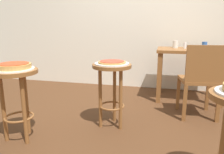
{
  "coord_description": "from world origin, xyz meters",
  "views": [
    {
      "loc": [
        0.39,
        -2.1,
        1.03
      ],
      "look_at": [
        -0.06,
        -0.28,
        0.6
      ],
      "focal_mm": 34.78,
      "sensor_mm": 36.0,
      "label": 1
    }
  ],
  "objects_px": {
    "cup_near_edge": "(204,46)",
    "cup_far_edge": "(175,44)",
    "serving_plate_middle": "(14,69)",
    "condiment_shaker": "(185,45)",
    "pizza_leftside": "(112,62)",
    "dining_table": "(189,59)",
    "stool_leftside": "(112,80)",
    "serving_plate_leftside": "(112,64)",
    "wooden_chair": "(200,79)",
    "stool_middle": "(16,88)",
    "pizza_middle": "(14,66)"
  },
  "relations": [
    {
      "from": "stool_middle",
      "to": "cup_far_edge",
      "type": "distance_m",
      "value": 2.23
    },
    {
      "from": "stool_middle",
      "to": "cup_near_edge",
      "type": "relative_size",
      "value": 6.18
    },
    {
      "from": "serving_plate_leftside",
      "to": "stool_middle",
      "type": "bearing_deg",
      "value": -147.72
    },
    {
      "from": "cup_near_edge",
      "to": "condiment_shaker",
      "type": "relative_size",
      "value": 1.22
    },
    {
      "from": "condiment_shaker",
      "to": "wooden_chair",
      "type": "bearing_deg",
      "value": -79.23
    },
    {
      "from": "dining_table",
      "to": "cup_far_edge",
      "type": "height_order",
      "value": "cup_far_edge"
    },
    {
      "from": "serving_plate_middle",
      "to": "condiment_shaker",
      "type": "bearing_deg",
      "value": 46.83
    },
    {
      "from": "serving_plate_leftside",
      "to": "wooden_chair",
      "type": "height_order",
      "value": "wooden_chair"
    },
    {
      "from": "wooden_chair",
      "to": "stool_middle",
      "type": "bearing_deg",
      "value": -151.08
    },
    {
      "from": "pizza_middle",
      "to": "cup_far_edge",
      "type": "height_order",
      "value": "cup_far_edge"
    },
    {
      "from": "serving_plate_middle",
      "to": "cup_near_edge",
      "type": "relative_size",
      "value": 3.17
    },
    {
      "from": "serving_plate_leftside",
      "to": "dining_table",
      "type": "height_order",
      "value": "dining_table"
    },
    {
      "from": "stool_leftside",
      "to": "dining_table",
      "type": "height_order",
      "value": "dining_table"
    },
    {
      "from": "stool_middle",
      "to": "cup_far_edge",
      "type": "relative_size",
      "value": 6.16
    },
    {
      "from": "dining_table",
      "to": "cup_near_edge",
      "type": "relative_size",
      "value": 8.31
    },
    {
      "from": "pizza_middle",
      "to": "stool_leftside",
      "type": "bearing_deg",
      "value": 32.28
    },
    {
      "from": "stool_leftside",
      "to": "serving_plate_leftside",
      "type": "bearing_deg",
      "value": 169.38
    },
    {
      "from": "dining_table",
      "to": "cup_far_edge",
      "type": "bearing_deg",
      "value": 155.95
    },
    {
      "from": "serving_plate_middle",
      "to": "stool_leftside",
      "type": "bearing_deg",
      "value": 32.28
    },
    {
      "from": "stool_leftside",
      "to": "stool_middle",
      "type": "bearing_deg",
      "value": -147.72
    },
    {
      "from": "stool_middle",
      "to": "condiment_shaker",
      "type": "height_order",
      "value": "condiment_shaker"
    },
    {
      "from": "stool_leftside",
      "to": "condiment_shaker",
      "type": "bearing_deg",
      "value": 56.16
    },
    {
      "from": "serving_plate_leftside",
      "to": "condiment_shaker",
      "type": "height_order",
      "value": "condiment_shaker"
    },
    {
      "from": "stool_leftside",
      "to": "pizza_leftside",
      "type": "xyz_separation_m",
      "value": [
        -0.0,
        0.0,
        0.19
      ]
    },
    {
      "from": "pizza_leftside",
      "to": "dining_table",
      "type": "xyz_separation_m",
      "value": [
        0.85,
        1.12,
        -0.09
      ]
    },
    {
      "from": "pizza_leftside",
      "to": "cup_far_edge",
      "type": "bearing_deg",
      "value": 61.55
    },
    {
      "from": "cup_near_edge",
      "to": "cup_far_edge",
      "type": "xyz_separation_m",
      "value": [
        -0.37,
        0.18,
        0.0
      ]
    },
    {
      "from": "serving_plate_leftside",
      "to": "cup_far_edge",
      "type": "height_order",
      "value": "cup_far_edge"
    },
    {
      "from": "dining_table",
      "to": "stool_leftside",
      "type": "bearing_deg",
      "value": -127.38
    },
    {
      "from": "dining_table",
      "to": "serving_plate_middle",
      "type": "bearing_deg",
      "value": -135.33
    },
    {
      "from": "pizza_middle",
      "to": "condiment_shaker",
      "type": "xyz_separation_m",
      "value": [
        1.55,
        1.65,
        0.08
      ]
    },
    {
      "from": "pizza_middle",
      "to": "serving_plate_leftside",
      "type": "bearing_deg",
      "value": 32.28
    },
    {
      "from": "serving_plate_middle",
      "to": "cup_far_edge",
      "type": "distance_m",
      "value": 2.21
    },
    {
      "from": "serving_plate_leftside",
      "to": "wooden_chair",
      "type": "xyz_separation_m",
      "value": [
        0.92,
        0.45,
        -0.21
      ]
    },
    {
      "from": "dining_table",
      "to": "cup_far_edge",
      "type": "distance_m",
      "value": 0.29
    },
    {
      "from": "condiment_shaker",
      "to": "pizza_leftside",
      "type": "bearing_deg",
      "value": -123.84
    },
    {
      "from": "stool_leftside",
      "to": "wooden_chair",
      "type": "height_order",
      "value": "wooden_chair"
    },
    {
      "from": "serving_plate_middle",
      "to": "condiment_shaker",
      "type": "distance_m",
      "value": 2.27
    },
    {
      "from": "cup_far_edge",
      "to": "serving_plate_leftside",
      "type": "bearing_deg",
      "value": -118.45
    },
    {
      "from": "serving_plate_leftside",
      "to": "cup_near_edge",
      "type": "relative_size",
      "value": 3.27
    },
    {
      "from": "stool_leftside",
      "to": "pizza_leftside",
      "type": "relative_size",
      "value": 2.38
    },
    {
      "from": "pizza_leftside",
      "to": "serving_plate_middle",
      "type": "bearing_deg",
      "value": -147.72
    },
    {
      "from": "stool_middle",
      "to": "pizza_middle",
      "type": "height_order",
      "value": "pizza_middle"
    },
    {
      "from": "stool_leftside",
      "to": "cup_near_edge",
      "type": "distance_m",
      "value": 1.47
    },
    {
      "from": "serving_plate_middle",
      "to": "stool_leftside",
      "type": "height_order",
      "value": "serving_plate_middle"
    },
    {
      "from": "pizza_leftside",
      "to": "cup_near_edge",
      "type": "height_order",
      "value": "cup_near_edge"
    },
    {
      "from": "dining_table",
      "to": "wooden_chair",
      "type": "height_order",
      "value": "wooden_chair"
    },
    {
      "from": "serving_plate_leftside",
      "to": "pizza_leftside",
      "type": "relative_size",
      "value": 1.26
    },
    {
      "from": "stool_middle",
      "to": "condiment_shaker",
      "type": "relative_size",
      "value": 7.57
    },
    {
      "from": "dining_table",
      "to": "cup_near_edge",
      "type": "bearing_deg",
      "value": -29.69
    }
  ]
}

